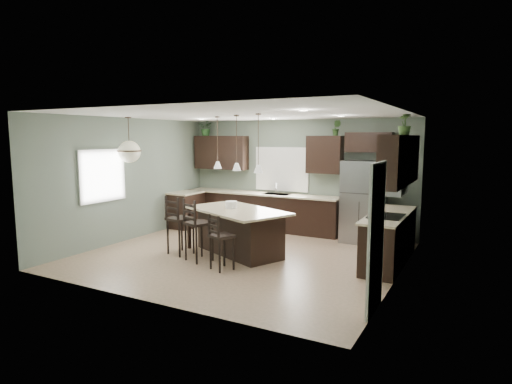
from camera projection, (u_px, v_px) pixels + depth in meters
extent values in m
plane|color=#9E8466|center=(242.00, 255.00, 8.60)|extent=(6.00, 6.00, 0.00)
cube|color=white|center=(376.00, 238.00, 5.72)|extent=(0.04, 0.82, 2.04)
cube|color=white|center=(282.00, 169.00, 10.98)|extent=(1.35, 0.02, 1.00)
cube|color=white|center=(102.00, 176.00, 9.11)|extent=(0.02, 1.10, 1.00)
cube|color=black|center=(186.00, 210.00, 11.30)|extent=(0.60, 0.90, 0.90)
cube|color=beige|center=(186.00, 193.00, 11.23)|extent=(0.66, 0.96, 0.04)
cube|color=black|center=(261.00, 212.00, 11.08)|extent=(4.20, 0.60, 0.90)
cube|color=beige|center=(261.00, 194.00, 11.00)|extent=(4.20, 0.66, 0.04)
cube|color=gray|center=(277.00, 194.00, 10.79)|extent=(0.70, 0.45, 0.01)
cylinder|color=silver|center=(276.00, 189.00, 10.75)|extent=(0.02, 0.02, 0.28)
cube|color=black|center=(221.00, 153.00, 11.62)|extent=(1.55, 0.34, 0.90)
cube|color=black|center=(325.00, 155.00, 10.23)|extent=(0.85, 0.34, 0.90)
cube|color=black|center=(369.00, 142.00, 9.70)|extent=(1.05, 0.34, 0.45)
cube|color=black|center=(389.00, 240.00, 8.04)|extent=(0.60, 2.35, 0.90)
cube|color=beige|center=(389.00, 215.00, 7.99)|extent=(0.66, 2.35, 0.04)
cube|color=black|center=(386.00, 216.00, 7.74)|extent=(0.58, 0.75, 0.02)
cube|color=gray|center=(370.00, 241.00, 7.94)|extent=(0.01, 0.72, 0.60)
cube|color=black|center=(400.00, 160.00, 7.79)|extent=(0.34, 2.35, 0.90)
cube|color=gray|center=(393.00, 183.00, 7.62)|extent=(0.40, 0.75, 0.40)
cube|color=gray|center=(363.00, 202.00, 9.61)|extent=(0.90, 0.74, 1.85)
cube|color=black|center=(237.00, 232.00, 8.64)|extent=(2.47, 2.00, 0.92)
cylinder|color=white|center=(231.00, 205.00, 8.73)|extent=(0.24, 0.24, 0.14)
cube|color=black|center=(180.00, 225.00, 8.63)|extent=(0.53, 0.53, 1.20)
cube|color=black|center=(199.00, 230.00, 8.16)|extent=(0.57, 0.57, 1.21)
cube|color=black|center=(222.00, 242.00, 7.62)|extent=(0.49, 0.49, 1.01)
imported|color=#264F22|center=(206.00, 128.00, 11.72)|extent=(0.42, 0.37, 0.44)
imported|color=#315525|center=(336.00, 128.00, 9.99)|extent=(0.20, 0.16, 0.36)
imported|color=#365625|center=(405.00, 124.00, 8.15)|extent=(0.32, 0.32, 0.43)
plane|color=slate|center=(296.00, 176.00, 10.82)|extent=(6.00, 0.00, 6.00)
plane|color=slate|center=(144.00, 206.00, 6.02)|extent=(6.00, 0.00, 6.00)
plane|color=slate|center=(129.00, 179.00, 9.83)|extent=(0.00, 5.50, 5.50)
plane|color=slate|center=(400.00, 196.00, 7.01)|extent=(0.00, 5.50, 5.50)
plane|color=white|center=(242.00, 114.00, 8.24)|extent=(6.00, 6.00, 0.00)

